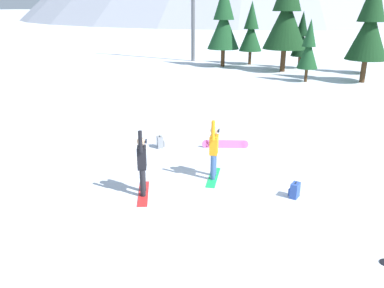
% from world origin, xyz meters
% --- Properties ---
extents(ground_plane, '(800.00, 800.00, 0.00)m').
position_xyz_m(ground_plane, '(0.00, 0.00, 0.00)').
color(ground_plane, silver).
extents(snowboarder_foreground, '(0.94, 1.55, 2.00)m').
position_xyz_m(snowboarder_foreground, '(-2.26, 0.38, 0.94)').
color(snowboarder_foreground, red).
rests_on(snowboarder_foreground, ground_plane).
extents(snowboarder_midground, '(0.57, 1.55, 1.95)m').
position_xyz_m(snowboarder_midground, '(-0.73, 2.18, 0.91)').
color(snowboarder_midground, '#19B259').
rests_on(snowboarder_midground, ground_plane).
extents(loose_snowboard_near_right, '(1.71, 0.68, 0.30)m').
position_xyz_m(loose_snowboard_near_right, '(-1.19, 4.97, 0.15)').
color(loose_snowboard_near_right, pink).
rests_on(loose_snowboard_near_right, ground_plane).
extents(backpack_blue, '(0.31, 0.35, 0.47)m').
position_xyz_m(backpack_blue, '(1.83, 1.76, 0.21)').
color(backpack_blue, '#2D4C9E').
rests_on(backpack_blue, ground_plane).
extents(backpack_grey, '(0.37, 0.38, 0.47)m').
position_xyz_m(backpack_grey, '(-3.51, 4.06, 0.21)').
color(backpack_grey, gray).
rests_on(backpack_grey, ground_plane).
extents(pine_tree_short, '(2.22, 2.22, 5.10)m').
position_xyz_m(pine_tree_short, '(4.15, 25.41, 2.78)').
color(pine_tree_short, '#472D19').
rests_on(pine_tree_short, ground_plane).
extents(pine_tree_twin, '(2.78, 2.78, 6.98)m').
position_xyz_m(pine_tree_twin, '(-7.48, 24.94, 3.80)').
color(pine_tree_twin, '#472D19').
rests_on(pine_tree_twin, ground_plane).
extents(pine_tree_broad, '(2.06, 2.06, 5.53)m').
position_xyz_m(pine_tree_broad, '(-5.56, 27.10, 3.01)').
color(pine_tree_broad, '#472D19').
rests_on(pine_tree_broad, ground_plane).
extents(pine_tree_slender, '(3.45, 3.45, 8.27)m').
position_xyz_m(pine_tree_slender, '(-2.11, 24.15, 4.51)').
color(pine_tree_slender, '#472D19').
rests_on(pine_tree_slender, ground_plane).
extents(pine_tree_young, '(1.46, 1.46, 4.30)m').
position_xyz_m(pine_tree_young, '(0.18, 20.14, 2.34)').
color(pine_tree_young, '#472D19').
rests_on(pine_tree_young, ground_plane).
extents(pine_tree_leaning, '(2.77, 2.77, 7.20)m').
position_xyz_m(pine_tree_leaning, '(3.92, 21.34, 3.92)').
color(pine_tree_leaning, '#472D19').
rests_on(pine_tree_leaning, ground_plane).
extents(pine_tree_tall, '(1.60, 1.60, 4.73)m').
position_xyz_m(pine_tree_tall, '(-1.04, 26.35, 2.58)').
color(pine_tree_tall, '#472D19').
rests_on(pine_tree_tall, ground_plane).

